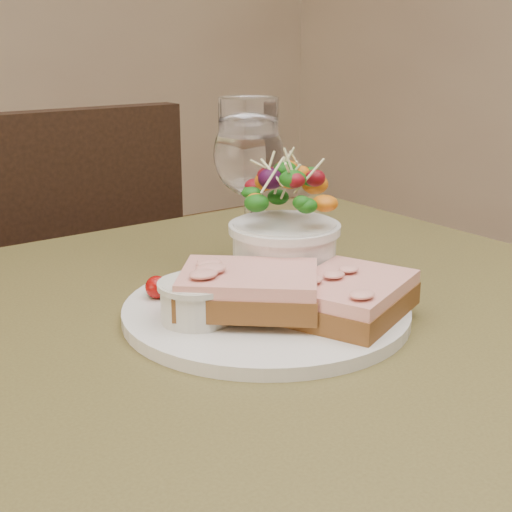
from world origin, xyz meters
TOP-DOWN VIEW (x-y plane):
  - cafe_table at (0.00, 0.00)m, footprint 0.80×0.80m
  - chair_far at (-0.01, 0.69)m, footprint 0.42×0.42m
  - dinner_plate at (0.01, 0.03)m, footprint 0.27×0.27m
  - sandwich_front at (0.05, -0.04)m, footprint 0.14×0.13m
  - sandwich_back at (-0.02, 0.01)m, footprint 0.15×0.15m
  - ramekin at (-0.07, 0.03)m, footprint 0.06×0.06m
  - salad_bowl at (0.06, 0.07)m, footprint 0.10×0.10m
  - garnish at (-0.06, 0.11)m, footprint 0.05×0.04m
  - wine_glass at (0.08, 0.15)m, footprint 0.08×0.08m

SIDE VIEW (x-z plane):
  - chair_far at x=-0.01m, z-range -0.16..0.74m
  - cafe_table at x=0.00m, z-range 0.27..1.02m
  - dinner_plate at x=0.01m, z-range 0.75..0.76m
  - garnish at x=-0.06m, z-range 0.76..0.78m
  - sandwich_front at x=0.05m, z-range 0.76..0.79m
  - ramekin at x=-0.07m, z-range 0.76..0.80m
  - sandwich_back at x=-0.02m, z-range 0.77..0.80m
  - salad_bowl at x=0.06m, z-range 0.76..0.88m
  - wine_glass at x=0.08m, z-range 0.79..0.96m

